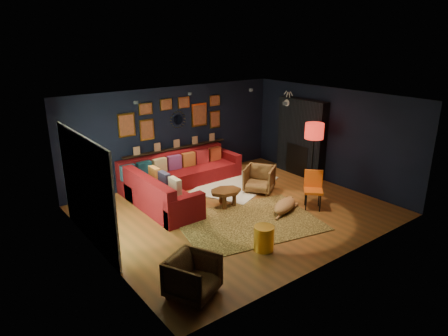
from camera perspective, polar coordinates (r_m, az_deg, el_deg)
floor at (r=9.41m, az=1.86°, el=-6.09°), size 6.50×6.50×0.00m
room_walls at (r=8.86m, az=1.97°, el=3.31°), size 6.50×6.50×6.50m
sectional at (r=10.34m, az=-7.11°, el=-1.94°), size 3.41×2.69×0.86m
ledge at (r=11.17m, az=-6.79°, el=2.86°), size 3.20×0.12×0.04m
gallery_wall at (r=10.98m, az=-7.12°, el=7.35°), size 3.15×0.04×1.02m
sunburst_mirror at (r=11.06m, az=-6.60°, el=6.88°), size 0.47×0.16×0.47m
fireplace at (r=11.71m, az=10.96°, el=3.91°), size 0.31×1.60×2.20m
deer_head at (r=11.86m, az=9.62°, el=9.27°), size 0.50×0.28×0.45m
sliding_door at (r=8.06m, az=-19.01°, el=-3.04°), size 0.06×2.80×2.20m
ceiling_spots at (r=9.28m, az=-1.13°, el=10.12°), size 3.30×2.50×0.06m
shag_rug at (r=10.91m, az=1.65°, el=-2.41°), size 2.69×2.37×0.03m
leopard_rug at (r=8.85m, az=3.62°, el=-7.75°), size 3.36×2.72×0.02m
coffee_table at (r=9.51m, az=0.27°, el=-3.57°), size 0.87×0.71×0.39m
pouf at (r=9.97m, az=-7.95°, el=-3.40°), size 0.59×0.59×0.39m
armchair_left at (r=6.46m, az=-4.47°, el=-14.95°), size 0.94×0.92×0.74m
armchair_right at (r=10.43m, az=5.06°, el=-1.41°), size 0.96×0.97×0.74m
gold_stool at (r=7.74m, az=5.72°, el=-9.95°), size 0.39×0.39×0.49m
orange_chair at (r=9.61m, az=12.64°, el=-2.56°), size 0.60×0.60×0.90m
floor_lamp at (r=10.56m, az=12.76°, el=4.81°), size 0.48×0.48×1.76m
dog at (r=9.37m, az=8.68°, el=-5.04°), size 1.32×0.98×0.38m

